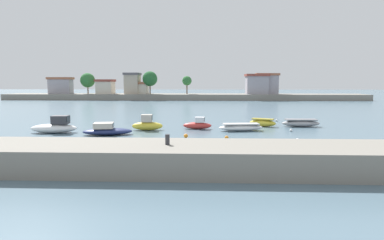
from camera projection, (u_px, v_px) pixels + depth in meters
ground_plane at (128, 146)px, 29.32m from camera, size 400.00×400.00×0.00m
seawall_embankment at (100, 157)px, 21.43m from camera, size 95.08×5.17×1.70m
mooring_bollard at (167, 139)px, 21.15m from camera, size 0.29×0.29×0.67m
moored_boat_0 at (55, 127)px, 36.76m from camera, size 5.30×2.41×1.95m
moored_boat_1 at (107, 130)px, 35.34m from camera, size 5.54×2.92×1.33m
moored_boat_2 at (147, 125)px, 38.71m from camera, size 3.71×1.53×1.87m
moored_boat_3 at (198, 125)px, 39.80m from camera, size 3.55×1.40×1.45m
moored_boat_4 at (241, 127)px, 38.28m from camera, size 5.40×2.39×0.87m
moored_boat_5 at (263, 123)px, 41.99m from camera, size 3.56×2.38×1.01m
moored_boat_6 at (301, 123)px, 41.84m from camera, size 4.82×1.60×0.96m
mooring_buoy_0 at (276, 120)px, 47.20m from camera, size 0.32×0.32×0.32m
mooring_buoy_1 at (291, 130)px, 37.66m from camera, size 0.33×0.33×0.33m
mooring_buoy_2 at (297, 140)px, 31.76m from camera, size 0.29×0.29×0.29m
mooring_buoy_3 at (227, 138)px, 32.56m from camera, size 0.39×0.39×0.39m
mooring_buoy_4 at (186, 136)px, 33.41m from camera, size 0.43×0.43×0.43m
distant_shoreline at (177, 92)px, 102.62m from camera, size 111.74×9.86×8.83m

